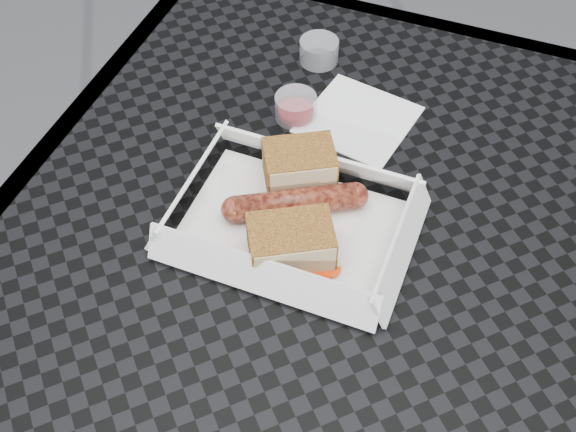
# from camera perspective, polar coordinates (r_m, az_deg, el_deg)

# --- Properties ---
(patio_table) EXTENTS (0.80, 0.80, 0.74)m
(patio_table) POSITION_cam_1_polar(r_m,az_deg,el_deg) (0.82, 5.83, -5.08)
(patio_table) COLOR black
(patio_table) RESTS_ON ground
(food_tray) EXTENTS (0.22, 0.15, 0.00)m
(food_tray) POSITION_cam_1_polar(r_m,az_deg,el_deg) (0.76, 0.27, -0.78)
(food_tray) COLOR white
(food_tray) RESTS_ON patio_table
(bratwurst) EXTENTS (0.14, 0.09, 0.03)m
(bratwurst) POSITION_cam_1_polar(r_m,az_deg,el_deg) (0.76, 0.58, 1.07)
(bratwurst) COLOR brown
(bratwurst) RESTS_ON food_tray
(bread_near) EXTENTS (0.09, 0.08, 0.05)m
(bread_near) POSITION_cam_1_polar(r_m,az_deg,el_deg) (0.78, 0.91, 3.94)
(bread_near) COLOR #926024
(bread_near) RESTS_ON food_tray
(bread_far) EXTENTS (0.10, 0.09, 0.04)m
(bread_far) POSITION_cam_1_polar(r_m,az_deg,el_deg) (0.72, 0.23, -2.09)
(bread_far) COLOR #926024
(bread_far) RESTS_ON food_tray
(veg_garnish) EXTENTS (0.03, 0.03, 0.00)m
(veg_garnish) POSITION_cam_1_polar(r_m,az_deg,el_deg) (0.72, 2.61, -4.40)
(veg_garnish) COLOR #FF400B
(veg_garnish) RESTS_ON food_tray
(napkin) EXTENTS (0.14, 0.14, 0.00)m
(napkin) POSITION_cam_1_polar(r_m,az_deg,el_deg) (0.87, 5.58, 7.59)
(napkin) COLOR white
(napkin) RESTS_ON patio_table
(condiment_cup_sauce) EXTENTS (0.05, 0.05, 0.03)m
(condiment_cup_sauce) POSITION_cam_1_polar(r_m,az_deg,el_deg) (0.87, 0.62, 8.61)
(condiment_cup_sauce) COLOR maroon
(condiment_cup_sauce) RESTS_ON patio_table
(condiment_cup_empty) EXTENTS (0.05, 0.05, 0.03)m
(condiment_cup_empty) POSITION_cam_1_polar(r_m,az_deg,el_deg) (0.95, 2.46, 12.90)
(condiment_cup_empty) COLOR silver
(condiment_cup_empty) RESTS_ON patio_table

